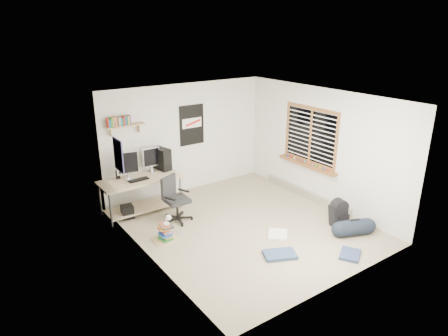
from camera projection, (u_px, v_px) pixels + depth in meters
floor at (246, 226)px, 7.78m from camera, size 4.00×4.50×0.01m
ceiling at (248, 97)px, 6.93m from camera, size 4.00×4.50×0.01m
back_wall at (186, 139)px, 9.09m from camera, size 4.00×0.01×2.50m
left_wall at (147, 190)px, 6.27m from camera, size 0.01×4.50×2.50m
right_wall at (322, 147)px, 8.43m from camera, size 0.01×4.50×2.50m
desk at (141, 195)px, 8.26m from camera, size 1.77×1.12×0.75m
monitor_left at (128, 168)px, 8.01m from camera, size 0.45×0.19×0.48m
monitor_right at (151, 162)px, 8.45m from camera, size 0.38×0.10×0.41m
pc_tower at (162, 159)px, 8.57m from camera, size 0.29×0.48×0.47m
keyboard at (139, 180)px, 8.02m from camera, size 0.42×0.16×0.02m
speaker_left at (118, 174)px, 8.09m from camera, size 0.10×0.10×0.17m
speaker_right at (165, 166)px, 8.56m from camera, size 0.13×0.13×0.19m
office_chair at (177, 198)px, 7.84m from camera, size 0.80×0.80×0.92m
wall_shelf at (125, 126)px, 8.04m from camera, size 0.80×0.22×0.24m
poster_back_wall at (192, 125)px, 9.05m from camera, size 0.62×0.03×0.92m
poster_left_wall at (118, 155)px, 7.12m from camera, size 0.02×0.42×0.60m
window at (310, 136)px, 8.57m from camera, size 0.10×1.50×1.26m
baseboard_heater at (306, 194)px, 9.03m from camera, size 0.08×2.50×0.18m
backpack at (338, 215)px, 7.76m from camera, size 0.38×0.33×0.44m
duffel_bag at (354, 228)px, 7.40m from camera, size 0.39×0.39×0.59m
tshirt at (278, 234)px, 7.42m from camera, size 0.53×0.53×0.04m
jeans_a at (280, 254)px, 6.75m from camera, size 0.63×0.54×0.06m
jeans_b at (350, 254)px, 6.76m from camera, size 0.52×0.48×0.05m
book_stack at (165, 232)px, 7.23m from camera, size 0.58×0.54×0.32m
desk_lamp at (166, 221)px, 7.14m from camera, size 0.16×0.21×0.19m
subwoofer at (127, 211)px, 8.06m from camera, size 0.27×0.27×0.26m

